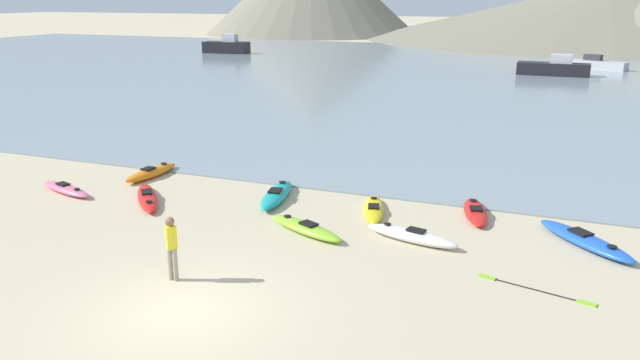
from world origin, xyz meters
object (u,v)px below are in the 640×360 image
kayak_on_sand_0 (147,198)px  kayak_on_sand_1 (374,209)px  kayak_on_sand_2 (584,240)px  moored_boat_2 (554,68)px  kayak_on_sand_6 (305,228)px  kayak_on_sand_7 (151,173)px  person_near_foreground (171,244)px  moored_boat_1 (597,64)px  loose_paddle (534,290)px  kayak_on_sand_3 (411,236)px  kayak_on_sand_4 (66,189)px  kayak_on_sand_5 (276,195)px  kayak_on_sand_8 (475,212)px  moored_boat_3 (227,46)px

kayak_on_sand_0 → kayak_on_sand_1: kayak_on_sand_0 is taller
kayak_on_sand_2 → moored_boat_2: moored_boat_2 is taller
kayak_on_sand_6 → moored_boat_2: size_ratio=0.48×
kayak_on_sand_7 → person_near_foreground: 9.52m
kayak_on_sand_1 → moored_boat_2: 40.02m
kayak_on_sand_2 → kayak_on_sand_6: bearing=-165.4°
moored_boat_1 → kayak_on_sand_6: bearing=-100.5°
kayak_on_sand_7 → loose_paddle: bearing=-17.9°
kayak_on_sand_3 → kayak_on_sand_7: bearing=165.9°
kayak_on_sand_4 → kayak_on_sand_5: kayak_on_sand_5 is taller
kayak_on_sand_3 → kayak_on_sand_5: (-5.19, 2.00, 0.00)m
kayak_on_sand_4 → moored_boat_1: (18.43, 48.31, 0.38)m
kayak_on_sand_6 → moored_boat_2: bearing=82.6°
kayak_on_sand_6 → kayak_on_sand_8: 5.54m
kayak_on_sand_3 → kayak_on_sand_5: bearing=158.9°
kayak_on_sand_0 → moored_boat_3: bearing=117.2°
kayak_on_sand_5 → moored_boat_2: (7.58, 39.73, 0.51)m
moored_boat_2 → moored_boat_3: moored_boat_3 is taller
moored_boat_3 → loose_paddle: moored_boat_3 is taller
kayak_on_sand_0 → kayak_on_sand_3: 9.16m
kayak_on_sand_2 → moored_boat_3: size_ratio=0.53×
person_near_foreground → moored_boat_1: bearing=78.4°
kayak_on_sand_0 → kayak_on_sand_7: bearing=124.0°
kayak_on_sand_2 → loose_paddle: 3.58m
person_near_foreground → moored_boat_3: size_ratio=0.29×
kayak_on_sand_1 → kayak_on_sand_4: bearing=-169.5°
kayak_on_sand_7 → loose_paddle: kayak_on_sand_7 is taller
kayak_on_sand_1 → kayak_on_sand_5: (-3.48, 0.08, 0.05)m
kayak_on_sand_2 → moored_boat_3: (-39.39, 48.75, 0.69)m
kayak_on_sand_3 → kayak_on_sand_8: bearing=64.3°
moored_boat_2 → loose_paddle: moored_boat_2 is taller
person_near_foreground → moored_boat_2: bearing=81.2°
kayak_on_sand_5 → person_near_foreground: 6.66m
kayak_on_sand_0 → kayak_on_sand_2: kayak_on_sand_2 is taller
kayak_on_sand_0 → kayak_on_sand_5: size_ratio=0.87×
moored_boat_1 → kayak_on_sand_3: bearing=-97.1°
kayak_on_sand_0 → loose_paddle: bearing=-9.5°
kayak_on_sand_6 → moored_boat_1: 49.57m
kayak_on_sand_5 → loose_paddle: bearing=-24.4°
kayak_on_sand_4 → moored_boat_1: 51.71m
moored_boat_3 → moored_boat_2: bearing=-12.9°
person_near_foreground → moored_boat_3: (-30.02, 54.84, -0.09)m
loose_paddle → kayak_on_sand_2: bearing=72.0°
kayak_on_sand_0 → kayak_on_sand_7: kayak_on_sand_7 is taller
kayak_on_sand_8 → person_near_foreground: 9.71m
person_near_foreground → kayak_on_sand_3: bearing=43.7°
kayak_on_sand_0 → kayak_on_sand_5: (3.97, 1.80, 0.04)m
kayak_on_sand_6 → moored_boat_2: 42.57m
moored_boat_2 → kayak_on_sand_0: bearing=-105.5°
kayak_on_sand_3 → kayak_on_sand_4: bearing=-179.7°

